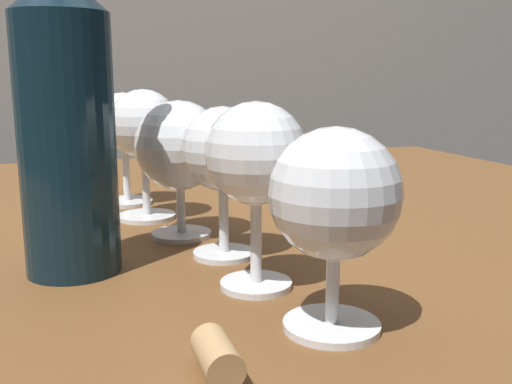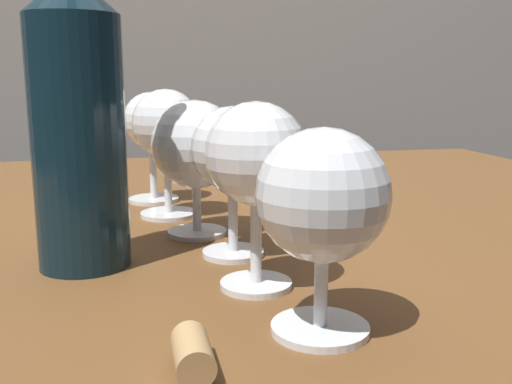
{
  "view_description": "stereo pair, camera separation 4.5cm",
  "coord_description": "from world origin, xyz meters",
  "px_view_note": "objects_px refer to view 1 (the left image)",
  "views": [
    {
      "loc": [
        -0.12,
        -0.7,
        0.93
      ],
      "look_at": [
        0.02,
        -0.28,
        0.84
      ],
      "focal_mm": 41.19,
      "sensor_mm": 36.0,
      "label": 1
    },
    {
      "loc": [
        -0.07,
        -0.71,
        0.93
      ],
      "look_at": [
        0.02,
        -0.28,
        0.84
      ],
      "focal_mm": 41.19,
      "sensor_mm": 36.0,
      "label": 2
    }
  ],
  "objects_px": {
    "wine_glass_port": "(335,200)",
    "wine_glass_amber": "(124,125)",
    "wine_bottle": "(66,117)",
    "wine_glass_white": "(144,126)",
    "wine_glass_merlot": "(223,152)",
    "cork": "(217,356)",
    "wine_glass_pinot": "(256,157)",
    "wine_glass_rose": "(179,148)"
  },
  "relations": [
    {
      "from": "wine_glass_pinot",
      "to": "wine_glass_merlot",
      "type": "relative_size",
      "value": 1.06
    },
    {
      "from": "wine_glass_rose",
      "to": "cork",
      "type": "xyz_separation_m",
      "value": [
        -0.04,
        -0.29,
        -0.08
      ]
    },
    {
      "from": "wine_glass_port",
      "to": "wine_glass_rose",
      "type": "bearing_deg",
      "value": 101.16
    },
    {
      "from": "wine_glass_rose",
      "to": "cork",
      "type": "height_order",
      "value": "wine_glass_rose"
    },
    {
      "from": "wine_glass_white",
      "to": "cork",
      "type": "distance_m",
      "value": 0.39
    },
    {
      "from": "wine_glass_pinot",
      "to": "cork",
      "type": "bearing_deg",
      "value": -117.17
    },
    {
      "from": "wine_glass_merlot",
      "to": "wine_bottle",
      "type": "relative_size",
      "value": 0.4
    },
    {
      "from": "wine_glass_merlot",
      "to": "wine_glass_white",
      "type": "height_order",
      "value": "wine_glass_white"
    },
    {
      "from": "wine_glass_rose",
      "to": "cork",
      "type": "relative_size",
      "value": 3.35
    },
    {
      "from": "wine_glass_port",
      "to": "wine_glass_pinot",
      "type": "distance_m",
      "value": 0.09
    },
    {
      "from": "wine_glass_port",
      "to": "cork",
      "type": "distance_m",
      "value": 0.12
    },
    {
      "from": "wine_glass_rose",
      "to": "wine_glass_white",
      "type": "distance_m",
      "value": 0.09
    },
    {
      "from": "wine_glass_merlot",
      "to": "wine_glass_pinot",
      "type": "bearing_deg",
      "value": -88.1
    },
    {
      "from": "cork",
      "to": "wine_glass_merlot",
      "type": "bearing_deg",
      "value": 73.88
    },
    {
      "from": "wine_glass_merlot",
      "to": "wine_glass_rose",
      "type": "xyz_separation_m",
      "value": [
        -0.02,
        0.08,
        -0.0
      ]
    },
    {
      "from": "wine_glass_white",
      "to": "wine_bottle",
      "type": "distance_m",
      "value": 0.19
    },
    {
      "from": "wine_glass_port",
      "to": "cork",
      "type": "relative_size",
      "value": 3.19
    },
    {
      "from": "wine_glass_pinot",
      "to": "wine_glass_rose",
      "type": "relative_size",
      "value": 1.04
    },
    {
      "from": "wine_glass_port",
      "to": "wine_glass_rose",
      "type": "relative_size",
      "value": 0.95
    },
    {
      "from": "wine_glass_amber",
      "to": "cork",
      "type": "bearing_deg",
      "value": -89.99
    },
    {
      "from": "wine_glass_merlot",
      "to": "wine_glass_white",
      "type": "distance_m",
      "value": 0.18
    },
    {
      "from": "wine_glass_pinot",
      "to": "wine_glass_white",
      "type": "relative_size",
      "value": 0.98
    },
    {
      "from": "wine_glass_pinot",
      "to": "wine_glass_rose",
      "type": "xyz_separation_m",
      "value": [
        -0.03,
        0.17,
        -0.01
      ]
    },
    {
      "from": "wine_glass_white",
      "to": "wine_bottle",
      "type": "xyz_separation_m",
      "value": [
        -0.08,
        -0.17,
        0.02
      ]
    },
    {
      "from": "wine_glass_merlot",
      "to": "wine_glass_white",
      "type": "xyz_separation_m",
      "value": [
        -0.05,
        0.17,
        0.01
      ]
    },
    {
      "from": "wine_glass_amber",
      "to": "wine_bottle",
      "type": "relative_size",
      "value": 0.42
    },
    {
      "from": "wine_glass_port",
      "to": "cork",
      "type": "bearing_deg",
      "value": -158.36
    },
    {
      "from": "wine_bottle",
      "to": "wine_glass_white",
      "type": "bearing_deg",
      "value": 63.56
    },
    {
      "from": "wine_glass_port",
      "to": "wine_bottle",
      "type": "distance_m",
      "value": 0.24
    },
    {
      "from": "wine_glass_merlot",
      "to": "cork",
      "type": "xyz_separation_m",
      "value": [
        -0.06,
        -0.21,
        -0.09
      ]
    },
    {
      "from": "wine_glass_amber",
      "to": "wine_glass_white",
      "type": "bearing_deg",
      "value": -81.54
    },
    {
      "from": "wine_glass_port",
      "to": "wine_glass_amber",
      "type": "relative_size",
      "value": 0.93
    },
    {
      "from": "wine_glass_port",
      "to": "wine_glass_merlot",
      "type": "height_order",
      "value": "wine_glass_merlot"
    },
    {
      "from": "wine_glass_port",
      "to": "wine_bottle",
      "type": "bearing_deg",
      "value": 131.99
    },
    {
      "from": "wine_glass_amber",
      "to": "wine_bottle",
      "type": "bearing_deg",
      "value": -105.41
    },
    {
      "from": "wine_glass_merlot",
      "to": "wine_glass_amber",
      "type": "xyz_separation_m",
      "value": [
        -0.06,
        0.26,
        0.01
      ]
    },
    {
      "from": "wine_glass_merlot",
      "to": "wine_glass_rose",
      "type": "height_order",
      "value": "wine_glass_rose"
    },
    {
      "from": "wine_glass_port",
      "to": "wine_glass_pinot",
      "type": "height_order",
      "value": "wine_glass_pinot"
    },
    {
      "from": "wine_glass_port",
      "to": "wine_bottle",
      "type": "xyz_separation_m",
      "value": [
        -0.16,
        0.18,
        0.04
      ]
    },
    {
      "from": "wine_glass_rose",
      "to": "wine_glass_amber",
      "type": "bearing_deg",
      "value": 101.52
    },
    {
      "from": "wine_bottle",
      "to": "wine_glass_rose",
      "type": "bearing_deg",
      "value": 36.39
    },
    {
      "from": "wine_glass_rose",
      "to": "wine_bottle",
      "type": "distance_m",
      "value": 0.14
    }
  ]
}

